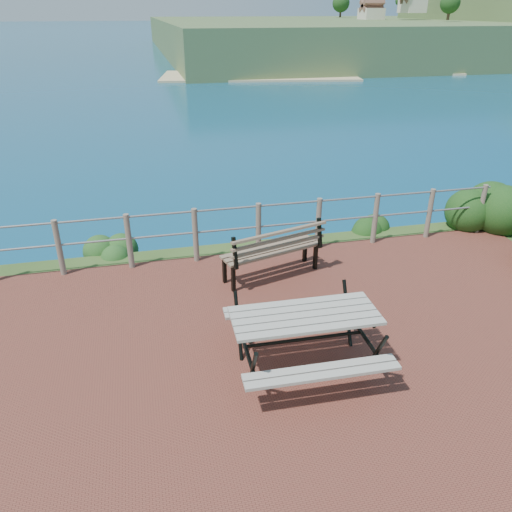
{
  "coord_description": "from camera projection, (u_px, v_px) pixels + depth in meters",
  "views": [
    {
      "loc": [
        -1.93,
        -4.77,
        4.13
      ],
      "look_at": [
        -0.4,
        1.85,
        0.75
      ],
      "focal_mm": 35.0,
      "sensor_mm": 36.0,
      "label": 1
    }
  ],
  "objects": [
    {
      "name": "ocean",
      "position": [
        134.0,
        21.0,
        180.78
      ],
      "size": [
        1200.0,
        1200.0,
        0.0
      ],
      "primitive_type": "plane",
      "color": "#156180",
      "rests_on": "ground"
    },
    {
      "name": "safety_railing",
      "position": [
        258.0,
        227.0,
        9.05
      ],
      "size": [
        9.4,
        0.1,
        1.0
      ],
      "color": "#6B5B4C",
      "rests_on": "ground"
    },
    {
      "name": "park_bench",
      "position": [
        271.0,
        242.0,
        8.28
      ],
      "size": [
        1.78,
        0.89,
        0.98
      ],
      "rotation": [
        0.0,
        0.0,
        0.28
      ],
      "color": "brown",
      "rests_on": "ground"
    },
    {
      "name": "shrub_right_edge",
      "position": [
        483.0,
        228.0,
        10.46
      ],
      "size": [
        1.15,
        1.15,
        1.64
      ],
      "primitive_type": "ellipsoid",
      "color": "#133E14",
      "rests_on": "ground"
    },
    {
      "name": "picnic_table",
      "position": [
        304.0,
        334.0,
        6.21
      ],
      "size": [
        1.82,
        1.57,
        0.76
      ],
      "rotation": [
        0.0,
        0.0,
        -0.02
      ],
      "color": "#A19C90",
      "rests_on": "ground"
    },
    {
      "name": "shrub_lip_east",
      "position": [
        367.0,
        228.0,
        10.46
      ],
      "size": [
        0.69,
        0.69,
        0.4
      ],
      "primitive_type": "ellipsoid",
      "color": "#133E14",
      "rests_on": "ground"
    },
    {
      "name": "shrub_lip_west",
      "position": [
        112.0,
        252.0,
        9.43
      ],
      "size": [
        0.73,
        0.73,
        0.45
      ],
      "primitive_type": "ellipsoid",
      "color": "#275620",
      "rests_on": "ground"
    },
    {
      "name": "ground",
      "position": [
        319.0,
        368.0,
        6.39
      ],
      "size": [
        10.0,
        7.0,
        0.12
      ],
      "primitive_type": "cube",
      "color": "brown",
      "rests_on": "ground"
    }
  ]
}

